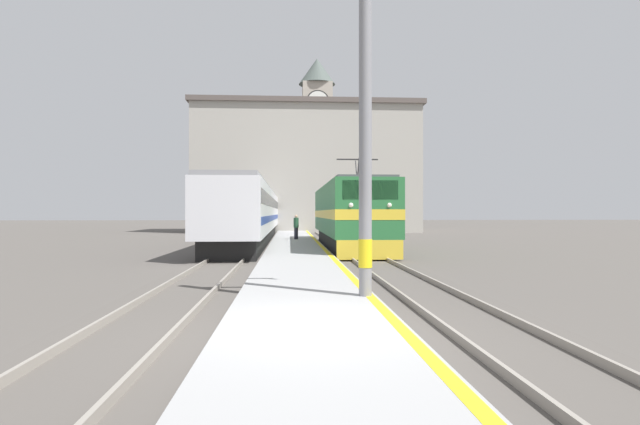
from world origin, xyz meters
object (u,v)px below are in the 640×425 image
at_px(catenary_mast, 368,115).
at_px(clock_tower, 317,138).
at_px(passenger_train, 258,213).
at_px(locomotive_train, 348,215).
at_px(person_on_platform, 296,226).

relative_size(catenary_mast, clock_tower, 0.35).
relative_size(passenger_train, catenary_mast, 5.42).
bearing_deg(clock_tower, locomotive_train, -90.44).
distance_m(locomotive_train, person_on_platform, 5.89).
bearing_deg(locomotive_train, passenger_train, 114.88).
bearing_deg(locomotive_train, person_on_platform, 119.43).
xyz_separation_m(locomotive_train, passenger_train, (-5.90, 12.73, 0.12)).
height_order(catenary_mast, clock_tower, clock_tower).
distance_m(passenger_train, person_on_platform, 8.27).
bearing_deg(catenary_mast, clock_tower, 87.93).
height_order(passenger_train, person_on_platform, passenger_train).
bearing_deg(clock_tower, catenary_mast, -92.07).
relative_size(locomotive_train, clock_tower, 0.71).
bearing_deg(person_on_platform, locomotive_train, -60.57).
bearing_deg(catenary_mast, person_on_platform, 93.03).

